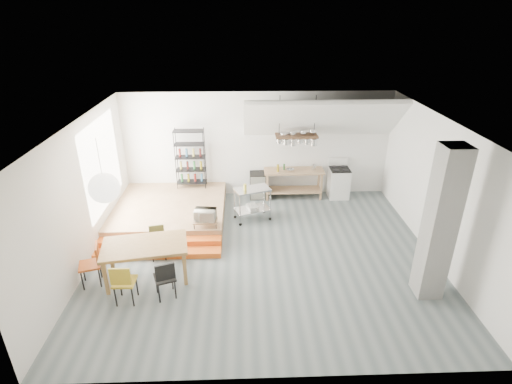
{
  "coord_description": "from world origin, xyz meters",
  "views": [
    {
      "loc": [
        -0.46,
        -8.02,
        5.38
      ],
      "look_at": [
        -0.14,
        0.8,
        1.29
      ],
      "focal_mm": 28.0,
      "sensor_mm": 36.0,
      "label": 1
    }
  ],
  "objects_px": {
    "rolling_cart": "(252,200)",
    "mini_fridge": "(258,185)",
    "stove": "(339,182)",
    "dining_table": "(145,248)"
  },
  "relations": [
    {
      "from": "stove",
      "to": "dining_table",
      "type": "relative_size",
      "value": 0.62
    },
    {
      "from": "dining_table",
      "to": "mini_fridge",
      "type": "distance_m",
      "value": 4.74
    },
    {
      "from": "dining_table",
      "to": "rolling_cart",
      "type": "xyz_separation_m",
      "value": [
        2.35,
        2.55,
        -0.14
      ]
    },
    {
      "from": "dining_table",
      "to": "rolling_cart",
      "type": "relative_size",
      "value": 1.8
    },
    {
      "from": "rolling_cart",
      "to": "mini_fridge",
      "type": "bearing_deg",
      "value": 63.07
    },
    {
      "from": "stove",
      "to": "rolling_cart",
      "type": "bearing_deg",
      "value": -152.91
    },
    {
      "from": "stove",
      "to": "mini_fridge",
      "type": "xyz_separation_m",
      "value": [
        -2.5,
        0.04,
        -0.08
      ]
    },
    {
      "from": "stove",
      "to": "mini_fridge",
      "type": "relative_size",
      "value": 1.46
    },
    {
      "from": "stove",
      "to": "dining_table",
      "type": "height_order",
      "value": "stove"
    },
    {
      "from": "stove",
      "to": "dining_table",
      "type": "bearing_deg",
      "value": -142.07
    }
  ]
}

